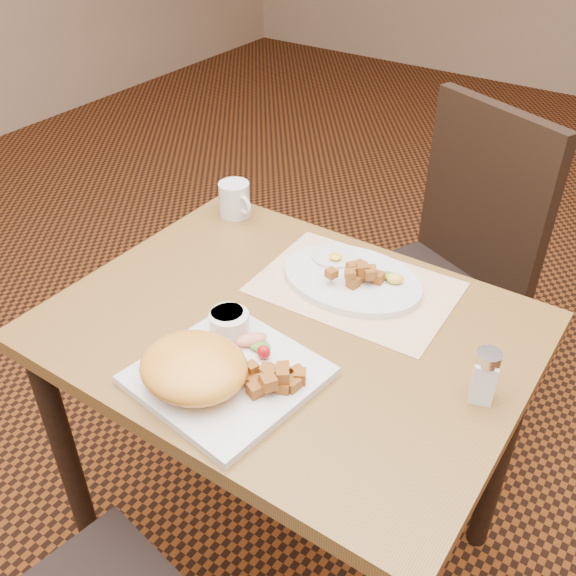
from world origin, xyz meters
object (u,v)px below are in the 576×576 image
at_px(plate_square, 228,376).
at_px(coffee_mug, 235,199).
at_px(table, 288,365).
at_px(plate_oval, 352,279).
at_px(chair_far, 445,264).
at_px(salt_shaker, 485,375).

distance_m(plate_square, coffee_mug, 0.59).
bearing_deg(table, plate_oval, 79.42).
distance_m(table, plate_square, 0.22).
bearing_deg(table, coffee_mug, 141.22).
distance_m(chair_far, salt_shaker, 0.78).
height_order(chair_far, plate_square, chair_far).
xyz_separation_m(chair_far, coffee_mug, (-0.42, -0.40, 0.25)).
bearing_deg(coffee_mug, table, -38.78).
height_order(plate_square, plate_oval, plate_oval).
relative_size(chair_far, plate_square, 3.46).
bearing_deg(chair_far, plate_oval, 110.24).
bearing_deg(plate_square, table, 90.03).
xyz_separation_m(salt_shaker, coffee_mug, (-0.73, 0.26, -0.01)).
bearing_deg(table, plate_square, -89.97).
relative_size(table, coffee_mug, 8.52).
bearing_deg(plate_oval, coffee_mug, 166.17).
relative_size(chair_far, coffee_mug, 9.18).
distance_m(table, chair_far, 0.69).
xyz_separation_m(plate_square, salt_shaker, (0.38, 0.21, 0.04)).
xyz_separation_m(chair_far, plate_square, (-0.07, -0.87, 0.22)).
distance_m(plate_square, salt_shaker, 0.43).
relative_size(table, plate_square, 3.21).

